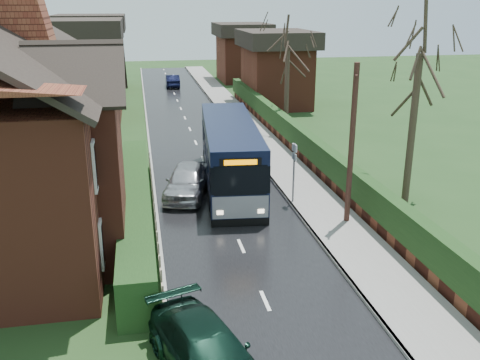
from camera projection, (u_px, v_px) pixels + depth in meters
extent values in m
plane|color=#24401B|center=(252.00, 271.00, 18.60)|extent=(140.00, 140.00, 0.00)
cube|color=black|center=(212.00, 181.00, 27.91)|extent=(6.00, 100.00, 0.02)
cube|color=slate|center=(291.00, 175.00, 28.64)|extent=(2.50, 100.00, 0.14)
cube|color=gray|center=(269.00, 176.00, 28.43)|extent=(0.12, 100.00, 0.14)
cube|color=gray|center=(153.00, 184.00, 27.36)|extent=(0.12, 100.00, 0.10)
cube|color=black|center=(136.00, 206.00, 22.31)|extent=(1.20, 16.00, 1.60)
cube|color=maroon|center=(319.00, 169.00, 28.84)|extent=(0.30, 50.00, 0.60)
cube|color=black|center=(319.00, 153.00, 28.55)|extent=(0.60, 50.00, 1.20)
cube|color=maroon|center=(86.00, 181.00, 18.53)|extent=(2.50, 4.00, 6.00)
cube|color=silver|center=(102.00, 241.00, 17.22)|extent=(0.08, 1.20, 1.60)
cube|color=black|center=(103.00, 241.00, 17.22)|extent=(0.03, 0.95, 1.35)
cube|color=silver|center=(95.00, 164.00, 16.39)|extent=(0.08, 1.20, 1.60)
cube|color=black|center=(96.00, 163.00, 16.39)|extent=(0.03, 0.95, 1.35)
cube|color=silver|center=(108.00, 198.00, 20.94)|extent=(0.08, 1.20, 1.60)
cube|color=black|center=(109.00, 198.00, 20.95)|extent=(0.03, 0.95, 1.35)
cube|color=silver|center=(102.00, 133.00, 20.11)|extent=(0.08, 1.20, 1.60)
cube|color=black|center=(103.00, 133.00, 20.12)|extent=(0.03, 0.95, 1.35)
cube|color=silver|center=(112.00, 168.00, 24.67)|extent=(0.08, 1.20, 1.60)
cube|color=black|center=(112.00, 168.00, 24.67)|extent=(0.03, 0.95, 1.35)
cube|color=silver|center=(107.00, 113.00, 23.84)|extent=(0.08, 1.20, 1.60)
cube|color=black|center=(108.00, 113.00, 23.84)|extent=(0.03, 0.95, 1.35)
cube|color=silver|center=(114.00, 154.00, 26.99)|extent=(0.08, 1.20, 1.60)
cube|color=black|center=(114.00, 154.00, 27.00)|extent=(0.03, 0.95, 1.35)
cube|color=silver|center=(110.00, 103.00, 26.16)|extent=(0.08, 1.20, 1.60)
cube|color=black|center=(110.00, 103.00, 26.17)|extent=(0.03, 0.95, 1.35)
cube|color=black|center=(230.00, 168.00, 26.99)|extent=(3.36, 10.85, 1.11)
cube|color=black|center=(230.00, 147.00, 26.63)|extent=(3.38, 10.85, 1.16)
cube|color=black|center=(230.00, 129.00, 26.34)|extent=(3.36, 10.85, 0.64)
cube|color=black|center=(230.00, 182.00, 27.22)|extent=(3.36, 10.85, 0.34)
cube|color=gray|center=(240.00, 207.00, 22.01)|extent=(2.33, 0.33, 0.97)
cube|color=black|center=(241.00, 180.00, 21.61)|extent=(2.18, 0.27, 1.26)
cube|color=black|center=(241.00, 162.00, 21.36)|extent=(1.70, 0.23, 0.34)
cube|color=#FF8C00|center=(241.00, 162.00, 21.32)|extent=(1.33, 0.16, 0.21)
cube|color=black|center=(240.00, 222.00, 22.21)|extent=(2.38, 0.35, 0.29)
cube|color=#FFF2CC|center=(220.00, 213.00, 21.94)|extent=(0.28, 0.07, 0.17)
cube|color=#FFF2CC|center=(261.00, 211.00, 22.09)|extent=(0.28, 0.07, 0.17)
cylinder|color=black|center=(212.00, 201.00, 23.80)|extent=(0.35, 0.95, 0.93)
cylinder|color=black|center=(261.00, 199.00, 24.01)|extent=(0.35, 0.95, 0.93)
cylinder|color=black|center=(206.00, 158.00, 30.25)|extent=(0.35, 0.95, 0.93)
cylinder|color=black|center=(244.00, 157.00, 30.45)|extent=(0.35, 0.95, 0.93)
imported|color=#BEBCC1|center=(187.00, 181.00, 25.52)|extent=(2.91, 4.82, 1.54)
imported|color=black|center=(207.00, 353.00, 13.20)|extent=(3.24, 4.98, 1.34)
imported|color=black|center=(173.00, 81.00, 57.98)|extent=(1.49, 4.10, 1.34)
cylinder|color=slate|center=(294.00, 174.00, 24.29)|extent=(0.08, 0.08, 2.90)
cube|color=silver|center=(295.00, 148.00, 23.89)|extent=(0.13, 0.44, 0.33)
cube|color=silver|center=(294.00, 157.00, 24.02)|extent=(0.11, 0.40, 0.29)
cylinder|color=#301B15|center=(351.00, 147.00, 21.54)|extent=(0.23, 0.23, 6.70)
cube|color=#301B15|center=(356.00, 75.00, 20.63)|extent=(0.39, 0.83, 0.08)
cylinder|color=#362B20|center=(412.00, 131.00, 23.99)|extent=(0.33, 0.33, 6.80)
cylinder|color=#32251E|center=(287.00, 91.00, 37.17)|extent=(0.32, 0.32, 5.95)
cylinder|color=#372B20|center=(39.00, 112.00, 27.19)|extent=(0.33, 0.33, 7.11)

